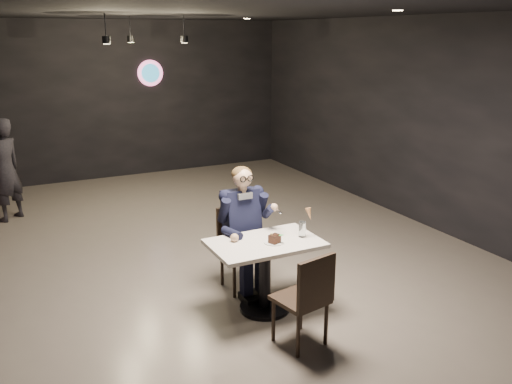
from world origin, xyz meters
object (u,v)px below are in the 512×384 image
main_table (265,276)px  seated_man (242,227)px  chair_far (242,250)px  sundae_glass (302,229)px  chair_near (300,297)px  passerby (5,170)px

main_table → seated_man: bearing=90.0°
chair_far → seated_man: size_ratio=0.64×
sundae_glass → chair_near: bearing=-121.8°
main_table → passerby: bearing=117.3°
chair_near → seated_man: bearing=78.7°
passerby → chair_near: bearing=73.0°
main_table → passerby: 4.79m
main_table → passerby: (-2.19, 4.24, 0.41)m
chair_near → passerby: 5.41m
seated_man → passerby: bearing=120.7°
sundae_glass → passerby: passerby is taller
main_table → seated_man: size_ratio=0.76×
chair_far → chair_near: same height
chair_far → seated_man: 0.26m
chair_near → sundae_glass: (0.40, 0.65, 0.37)m
main_table → sundae_glass: size_ratio=6.79×
chair_near → sundae_glass: chair_near is taller
chair_far → seated_man: bearing=0.0°
chair_near → passerby: passerby is taller
main_table → passerby: size_ratio=0.70×
main_table → seated_man: seated_man is taller
chair_near → seated_man: 1.27m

